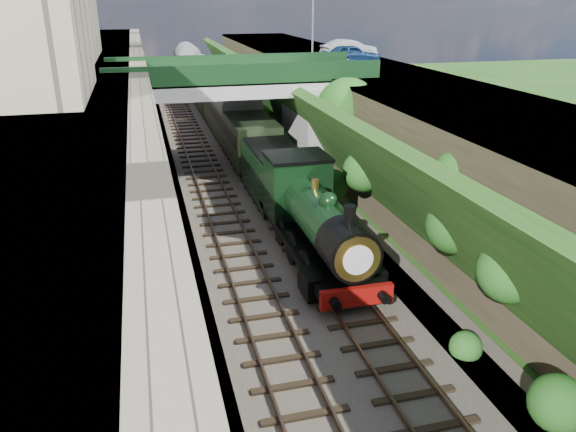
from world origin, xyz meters
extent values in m
plane|color=#1E4714|center=(0.00, 0.00, 0.00)|extent=(160.00, 160.00, 0.00)
cube|color=#473F38|center=(0.00, 20.00, 0.10)|extent=(10.00, 90.00, 0.20)
cube|color=#756B56|center=(-5.50, 20.00, 3.50)|extent=(1.00, 90.00, 7.00)
cube|color=#262628|center=(-9.00, 20.00, 3.50)|extent=(6.00, 90.00, 7.00)
cube|color=#262628|center=(9.50, 20.00, 3.12)|extent=(8.00, 90.00, 6.25)
cube|color=#1E4714|center=(5.00, 20.00, 2.70)|extent=(4.02, 90.00, 6.36)
sphere|color=#194C14|center=(3.97, -1.57, 1.22)|extent=(1.51, 1.51, 1.51)
sphere|color=#194C14|center=(5.01, 2.32, 2.91)|extent=(2.04, 2.04, 2.04)
sphere|color=#194C14|center=(5.08, 5.78, 3.03)|extent=(2.10, 2.10, 2.10)
sphere|color=#194C14|center=(5.96, 7.30, 4.47)|extent=(1.93, 1.93, 1.93)
sphere|color=#194C14|center=(5.65, 10.62, 3.95)|extent=(1.35, 1.35, 1.35)
sphere|color=#194C14|center=(4.88, 14.02, 2.71)|extent=(2.11, 2.11, 2.11)
sphere|color=#194C14|center=(4.03, 16.27, 1.32)|extent=(1.78, 1.78, 1.78)
sphere|color=#194C14|center=(5.68, 20.72, 4.00)|extent=(1.90, 1.90, 1.90)
sphere|color=#194C14|center=(5.82, 22.69, 4.24)|extent=(1.36, 1.36, 1.36)
sphere|color=#194C14|center=(4.03, 25.77, 1.33)|extent=(1.58, 1.58, 1.58)
sphere|color=#194C14|center=(3.74, 28.34, 0.85)|extent=(2.11, 2.11, 2.11)
sphere|color=#194C14|center=(3.78, 32.00, 0.92)|extent=(1.67, 1.67, 1.67)
sphere|color=#194C14|center=(4.25, 35.16, 1.68)|extent=(1.35, 1.35, 1.35)
sphere|color=#194C14|center=(5.29, 38.43, 3.36)|extent=(2.34, 2.34, 2.34)
sphere|color=#194C14|center=(5.78, 40.66, 4.17)|extent=(2.19, 2.19, 2.19)
sphere|color=#194C14|center=(4.61, 44.47, 2.27)|extent=(2.10, 2.10, 2.10)
cube|color=black|center=(-2.00, 20.00, 0.24)|extent=(2.50, 90.00, 0.07)
cube|color=brown|center=(-2.72, 20.00, 0.33)|extent=(0.08, 90.00, 0.14)
cube|color=brown|center=(-1.28, 20.00, 0.33)|extent=(0.08, 90.00, 0.14)
cube|color=black|center=(1.20, 20.00, 0.24)|extent=(2.50, 90.00, 0.07)
cube|color=brown|center=(0.48, 20.00, 0.33)|extent=(0.08, 90.00, 0.14)
cube|color=brown|center=(1.92, 20.00, 0.33)|extent=(0.08, 90.00, 0.14)
cube|color=gray|center=(0.50, 24.00, 5.70)|extent=(16.00, 6.00, 0.90)
cube|color=#143718|center=(0.50, 21.15, 6.65)|extent=(16.00, 0.30, 1.20)
cube|color=#143718|center=(0.50, 26.85, 6.65)|extent=(16.00, 0.30, 1.20)
cube|color=gray|center=(-5.50, 24.00, 2.85)|extent=(1.40, 6.40, 5.70)
cube|color=gray|center=(5.20, 24.00, 2.85)|extent=(2.40, 6.40, 5.70)
cube|color=gray|center=(-10.50, 30.00, 10.00)|extent=(5.00, 10.00, 6.00)
cube|color=gray|center=(-9.50, 14.00, 9.00)|extent=(4.00, 8.00, 4.00)
cylinder|color=black|center=(5.80, 19.05, 2.20)|extent=(0.30, 0.30, 4.40)
sphere|color=#194C14|center=(5.80, 19.05, 4.80)|extent=(3.60, 3.60, 3.60)
sphere|color=#194C14|center=(6.30, 19.85, 4.20)|extent=(2.40, 2.40, 2.40)
cylinder|color=gray|center=(7.00, 29.97, 9.25)|extent=(0.14, 0.14, 6.00)
imported|color=navy|center=(9.28, 27.89, 6.95)|extent=(4.12, 1.73, 1.39)
imported|color=#A6A6AB|center=(10.54, 31.82, 6.97)|extent=(4.57, 2.23, 1.44)
cube|color=black|center=(1.20, 9.35, 0.50)|extent=(2.40, 8.40, 0.60)
cube|color=black|center=(1.20, 10.35, 1.05)|extent=(2.70, 10.00, 0.35)
cube|color=maroon|center=(1.20, 5.25, 0.95)|extent=(2.70, 0.25, 0.70)
cylinder|color=black|center=(1.20, 9.55, 2.35)|extent=(1.90, 5.60, 1.90)
cylinder|color=black|center=(1.20, 6.25, 2.35)|extent=(1.96, 1.80, 1.96)
cylinder|color=white|center=(1.20, 5.27, 2.35)|extent=(1.10, 0.05, 1.10)
cylinder|color=black|center=(1.20, 6.25, 3.55)|extent=(0.44, 0.44, 0.90)
sphere|color=black|center=(1.20, 8.55, 3.35)|extent=(0.76, 0.76, 0.76)
cylinder|color=#A57F33|center=(1.20, 10.35, 3.45)|extent=(0.32, 0.32, 0.50)
cube|color=black|center=(1.20, 13.15, 2.50)|extent=(2.75, 2.40, 2.80)
cube|color=black|center=(1.20, 13.15, 3.95)|extent=(2.85, 2.50, 0.15)
cube|color=black|center=(-0.05, 6.75, 0.85)|extent=(0.60, 1.40, 0.90)
cube|color=black|center=(2.45, 6.75, 0.85)|extent=(0.60, 1.40, 0.90)
cube|color=black|center=(1.20, 17.55, 0.45)|extent=(2.30, 6.00, 0.50)
cube|color=black|center=(1.20, 17.55, 0.70)|extent=(2.60, 6.00, 0.50)
cube|color=black|center=(1.20, 17.55, 1.90)|extent=(2.70, 6.00, 2.40)
cube|color=black|center=(1.20, 17.55, 3.15)|extent=(2.50, 5.60, 0.20)
cube|color=black|center=(1.20, 30.15, 0.40)|extent=(2.30, 17.00, 0.40)
cube|color=black|center=(1.20, 30.15, 0.65)|extent=(2.50, 17.00, 0.50)
cube|color=black|center=(1.20, 30.15, 2.15)|extent=(2.80, 18.00, 2.70)
cube|color=slate|center=(1.20, 30.15, 3.65)|extent=(2.90, 18.00, 0.50)
cube|color=black|center=(1.20, 48.95, 0.40)|extent=(2.30, 17.00, 0.40)
cube|color=black|center=(1.20, 48.95, 0.65)|extent=(2.50, 17.00, 0.50)
cube|color=black|center=(1.20, 48.95, 2.15)|extent=(2.80, 18.00, 2.70)
cube|color=slate|center=(1.20, 48.95, 3.65)|extent=(2.90, 18.00, 0.50)
cube|color=black|center=(1.20, 67.75, 0.40)|extent=(2.30, 17.00, 0.40)
cube|color=black|center=(1.20, 67.75, 0.65)|extent=(2.50, 17.00, 0.50)
cube|color=black|center=(1.20, 67.75, 2.15)|extent=(2.80, 18.00, 2.70)
cube|color=slate|center=(1.20, 67.75, 3.65)|extent=(2.90, 18.00, 0.50)
camera|label=1|loc=(-5.52, -10.91, 10.79)|focal=35.00mm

